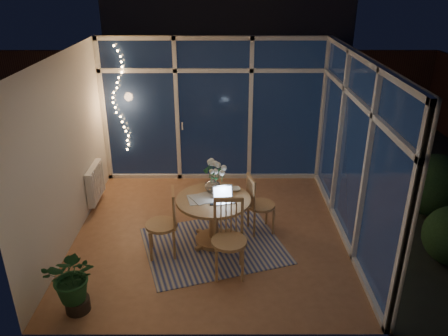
# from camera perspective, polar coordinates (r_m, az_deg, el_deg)

# --- Properties ---
(floor) EXTENTS (4.00, 4.00, 0.00)m
(floor) POSITION_cam_1_polar(r_m,az_deg,el_deg) (6.59, -1.58, -8.50)
(floor) COLOR #8E5D3E
(floor) RESTS_ON ground
(ceiling) EXTENTS (4.00, 4.00, 0.00)m
(ceiling) POSITION_cam_1_polar(r_m,az_deg,el_deg) (5.63, -1.89, 14.36)
(ceiling) COLOR white
(ceiling) RESTS_ON wall_back
(wall_back) EXTENTS (4.00, 0.04, 2.60)m
(wall_back) POSITION_cam_1_polar(r_m,az_deg,el_deg) (7.88, -1.34, 7.52)
(wall_back) COLOR silver
(wall_back) RESTS_ON floor
(wall_front) EXTENTS (4.00, 0.04, 2.60)m
(wall_front) POSITION_cam_1_polar(r_m,az_deg,el_deg) (4.21, -2.45, -8.31)
(wall_front) COLOR silver
(wall_front) RESTS_ON floor
(wall_left) EXTENTS (0.04, 4.00, 2.60)m
(wall_left) POSITION_cam_1_polar(r_m,az_deg,el_deg) (6.37, -20.02, 1.89)
(wall_left) COLOR silver
(wall_left) RESTS_ON floor
(wall_right) EXTENTS (0.04, 4.00, 2.60)m
(wall_right) POSITION_cam_1_polar(r_m,az_deg,el_deg) (6.26, 16.90, 1.94)
(wall_right) COLOR silver
(wall_right) RESTS_ON floor
(window_wall_back) EXTENTS (4.00, 0.10, 2.60)m
(window_wall_back) POSITION_cam_1_polar(r_m,az_deg,el_deg) (7.84, -1.34, 7.43)
(window_wall_back) COLOR silver
(window_wall_back) RESTS_ON floor
(window_wall_right) EXTENTS (0.10, 4.00, 2.60)m
(window_wall_right) POSITION_cam_1_polar(r_m,az_deg,el_deg) (6.25, 16.55, 1.94)
(window_wall_right) COLOR silver
(window_wall_right) RESTS_ON floor
(radiator) EXTENTS (0.10, 0.70, 0.58)m
(radiator) POSITION_cam_1_polar(r_m,az_deg,el_deg) (7.48, -16.47, -1.85)
(radiator) COLOR silver
(radiator) RESTS_ON wall_left
(fairy_lights) EXTENTS (0.24, 0.10, 1.85)m
(fairy_lights) POSITION_cam_1_polar(r_m,az_deg,el_deg) (7.91, -13.54, 8.62)
(fairy_lights) COLOR #FFB766
(fairy_lights) RESTS_ON window_wall_back
(garden_patio) EXTENTS (12.00, 6.00, 0.10)m
(garden_patio) POSITION_cam_1_polar(r_m,az_deg,el_deg) (11.16, 1.62, 5.24)
(garden_patio) COLOR black
(garden_patio) RESTS_ON ground
(garden_fence) EXTENTS (11.00, 0.08, 1.80)m
(garden_fence) POSITION_cam_1_polar(r_m,az_deg,el_deg) (11.36, -0.95, 10.65)
(garden_fence) COLOR #371B14
(garden_fence) RESTS_ON ground
(neighbour_roof) EXTENTS (7.00, 3.00, 2.20)m
(neighbour_roof) POSITION_cam_1_polar(r_m,az_deg,el_deg) (14.11, 0.47, 18.66)
(neighbour_roof) COLOR #34373F
(neighbour_roof) RESTS_ON ground
(garden_shrubs) EXTENTS (0.90, 0.90, 0.90)m
(garden_shrubs) POSITION_cam_1_polar(r_m,az_deg,el_deg) (9.52, -5.95, 4.99)
(garden_shrubs) COLOR black
(garden_shrubs) RESTS_ON ground
(rug) EXTENTS (2.25, 2.01, 0.01)m
(rug) POSITION_cam_1_polar(r_m,az_deg,el_deg) (6.32, -1.35, -10.07)
(rug) COLOR #C0B59C
(rug) RESTS_ON floor
(dining_table) EXTENTS (1.31, 1.31, 0.71)m
(dining_table) POSITION_cam_1_polar(r_m,az_deg,el_deg) (6.21, -1.37, -6.89)
(dining_table) COLOR #9A6A45
(dining_table) RESTS_ON floor
(chair_left) EXTENTS (0.51, 0.51, 0.98)m
(chair_left) POSITION_cam_1_polar(r_m,az_deg,el_deg) (5.95, -8.19, -7.15)
(chair_left) COLOR #9A6A45
(chair_left) RESTS_ON floor
(chair_right) EXTENTS (0.53, 0.53, 0.93)m
(chair_right) POSITION_cam_1_polar(r_m,az_deg,el_deg) (6.43, 4.88, -4.67)
(chair_right) COLOR #9A6A45
(chair_right) RESTS_ON floor
(chair_front) EXTENTS (0.49, 0.49, 1.02)m
(chair_front) POSITION_cam_1_polar(r_m,az_deg,el_deg) (5.52, 0.67, -9.35)
(chair_front) COLOR #9A6A45
(chair_front) RESTS_ON floor
(laptop) EXTENTS (0.33, 0.30, 0.21)m
(laptop) POSITION_cam_1_polar(r_m,az_deg,el_deg) (5.91, 0.01, -3.51)
(laptop) COLOR #B3B3B8
(laptop) RESTS_ON dining_table
(flower_vase) EXTENTS (0.25, 0.25, 0.21)m
(flower_vase) POSITION_cam_1_polar(r_m,az_deg,el_deg) (6.19, -1.53, -2.18)
(flower_vase) COLOR white
(flower_vase) RESTS_ON dining_table
(bowl) EXTENTS (0.19, 0.19, 0.04)m
(bowl) POSITION_cam_1_polar(r_m,az_deg,el_deg) (6.25, 1.51, -2.76)
(bowl) COLOR white
(bowl) RESTS_ON dining_table
(newspapers) EXTENTS (0.48, 0.42, 0.01)m
(newspapers) POSITION_cam_1_polar(r_m,az_deg,el_deg) (6.04, -2.45, -3.93)
(newspapers) COLOR silver
(newspapers) RESTS_ON dining_table
(phone) EXTENTS (0.11, 0.06, 0.01)m
(phone) POSITION_cam_1_polar(r_m,az_deg,el_deg) (5.88, -1.33, -4.78)
(phone) COLOR black
(phone) RESTS_ON dining_table
(potted_plant) EXTENTS (0.55, 0.48, 0.76)m
(potted_plant) POSITION_cam_1_polar(r_m,az_deg,el_deg) (5.32, -18.99, -14.07)
(potted_plant) COLOR #1A4A23
(potted_plant) RESTS_ON floor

